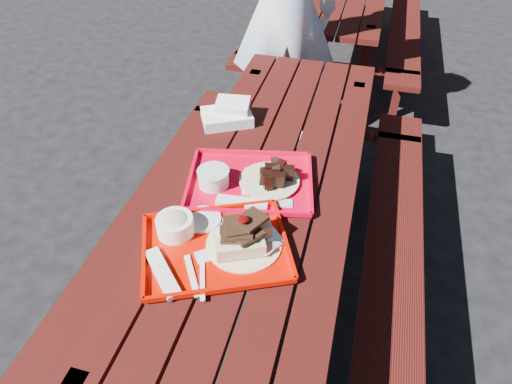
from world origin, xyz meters
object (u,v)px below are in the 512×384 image
Objects in this scene: picnic_table_near at (265,215)px; picnic_table_far at (341,5)px; near_tray at (214,238)px; person at (284,11)px; far_tray at (248,181)px.

picnic_table_near is 2.80m from picnic_table_far.
person is at bearing 94.73° from near_tray.
person reaches higher than picnic_table_near.
person is (-0.15, 1.81, 0.16)m from near_tray.
near_tray reaches higher than far_tray.
picnic_table_far is at bearing -116.68° from person.
picnic_table_near is 0.46m from near_tray.
near_tray is (-0.09, -3.19, 0.23)m from picnic_table_far.
near_tray is at bearing -102.53° from picnic_table_near.
person is at bearing 99.46° from picnic_table_near.
person reaches higher than picnic_table_far.
picnic_table_far is 2.85m from far_tray.
picnic_table_far is at bearing 88.73° from far_tray.
picnic_table_near is 0.23m from far_tray.
picnic_table_far is 1.45m from person.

